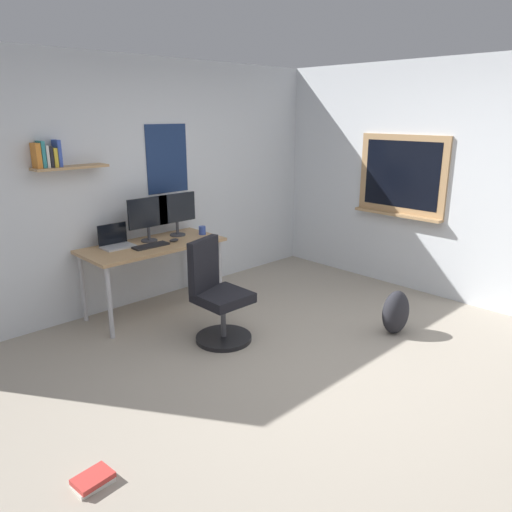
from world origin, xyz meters
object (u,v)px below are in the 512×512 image
(monitor_primary, at_px, (148,216))
(office_chair, at_px, (217,298))
(backpack, at_px, (396,312))
(keyboard, at_px, (151,246))
(coffee_mug, at_px, (202,230))
(book_stack_on_floor, at_px, (93,480))
(laptop, at_px, (116,241))
(monitor_secondary, at_px, (177,211))
(computer_mouse, at_px, (174,240))
(desk, at_px, (153,251))

(monitor_primary, bearing_deg, office_chair, -89.44)
(office_chair, xyz_separation_m, backpack, (1.31, -1.08, -0.20))
(monitor_primary, height_order, keyboard, monitor_primary)
(coffee_mug, height_order, book_stack_on_floor, coffee_mug)
(laptop, xyz_separation_m, monitor_primary, (0.36, -0.05, 0.22))
(office_chair, height_order, book_stack_on_floor, office_chair)
(coffee_mug, bearing_deg, monitor_secondary, 147.35)
(computer_mouse, xyz_separation_m, backpack, (1.14, -1.97, -0.54))
(keyboard, bearing_deg, desk, 49.47)
(desk, height_order, keyboard, keyboard)
(backpack, bearing_deg, coffee_mug, 109.91)
(keyboard, distance_m, book_stack_on_floor, 2.53)
(backpack, distance_m, book_stack_on_floor, 3.02)
(coffee_mug, bearing_deg, keyboard, -175.87)
(keyboard, bearing_deg, laptop, 136.19)
(desk, xyz_separation_m, monitor_secondary, (0.40, 0.11, 0.34))
(monitor_primary, relative_size, keyboard, 1.25)
(backpack, xyz_separation_m, book_stack_on_floor, (-3.01, 0.13, -0.18))
(office_chair, bearing_deg, keyboard, 97.58)
(office_chair, xyz_separation_m, monitor_secondary, (0.35, 1.08, 0.60))
(office_chair, height_order, coffee_mug, office_chair)
(laptop, relative_size, book_stack_on_floor, 1.38)
(desk, xyz_separation_m, office_chair, (0.05, -0.98, -0.26))
(monitor_primary, relative_size, backpack, 1.09)
(laptop, relative_size, computer_mouse, 2.98)
(backpack, bearing_deg, monitor_primary, 121.30)
(desk, bearing_deg, book_stack_on_floor, -130.78)
(laptop, height_order, backpack, laptop)
(office_chair, xyz_separation_m, computer_mouse, (0.16, 0.89, 0.35))
(book_stack_on_floor, bearing_deg, office_chair, 29.04)
(computer_mouse, height_order, backpack, computer_mouse)
(office_chair, bearing_deg, backpack, -39.60)
(desk, height_order, book_stack_on_floor, desk)
(laptop, distance_m, computer_mouse, 0.59)
(coffee_mug, xyz_separation_m, book_stack_on_floor, (-2.28, -1.89, -0.76))
(monitor_secondary, relative_size, coffee_mug, 5.04)
(keyboard, bearing_deg, computer_mouse, -0.00)
(laptop, bearing_deg, desk, -25.92)
(backpack, relative_size, book_stack_on_floor, 1.90)
(monitor_secondary, bearing_deg, book_stack_on_floor, -135.31)
(monitor_secondary, height_order, computer_mouse, monitor_secondary)
(laptop, bearing_deg, office_chair, -71.89)
(monitor_secondary, relative_size, book_stack_on_floor, 2.07)
(backpack, bearing_deg, desk, 123.34)
(office_chair, bearing_deg, desk, 92.73)
(desk, xyz_separation_m, book_stack_on_floor, (-1.66, -1.92, -0.64))
(keyboard, height_order, book_stack_on_floor, keyboard)
(keyboard, distance_m, computer_mouse, 0.28)
(monitor_secondary, bearing_deg, office_chair, -107.86)
(monitor_secondary, relative_size, backpack, 1.09)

